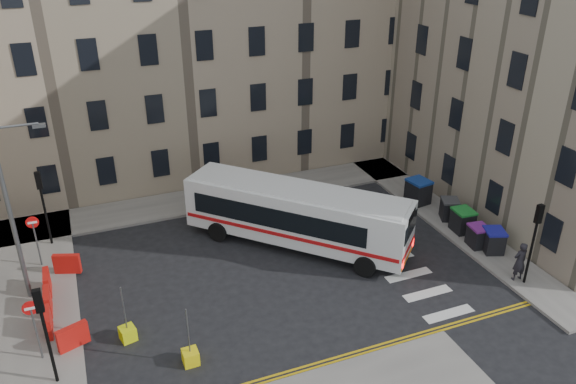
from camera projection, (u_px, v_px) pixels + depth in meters
ground at (310, 262)px, 28.20m from camera, size 120.00×120.00×0.00m
pavement_north at (159, 207)px, 33.34m from camera, size 36.00×3.20×0.15m
pavement_east at (417, 198)px, 34.49m from camera, size 2.40×26.00×0.15m
pavement_west at (6, 315)px, 24.35m from camera, size 6.00×22.00×0.15m
terrace_north at (110, 41)px, 34.98m from camera, size 38.30×10.80×17.20m
corner_east at (563, 25)px, 34.44m from camera, size 17.80×24.30×19.20m
traffic_light_east at (535, 232)px, 25.21m from camera, size 0.28×0.22×4.10m
traffic_light_nw at (42, 197)px, 28.36m from camera, size 0.28×0.22×4.10m
traffic_light_sw at (43, 322)px, 19.61m from camera, size 0.28×0.22×4.10m
streetlamp at (10, 215)px, 23.63m from camera, size 0.50×0.22×8.14m
no_entry_north at (34, 231)px, 26.88m from camera, size 0.60×0.08×3.00m
no_entry_south at (33, 318)px, 21.04m from camera, size 0.60×0.08×3.00m
roadworks_barriers at (57, 300)px, 24.39m from camera, size 1.66×6.26×1.00m
bus at (296, 213)px, 28.93m from camera, size 10.14×10.29×3.21m
wheelie_bin_a at (493, 240)px, 28.61m from camera, size 1.29×1.38×1.23m
wheelie_bin_b at (478, 236)px, 29.08m from camera, size 1.03×1.15×1.15m
wheelie_bin_c at (463, 220)px, 30.44m from camera, size 1.09×1.23×1.28m
wheelie_bin_d at (449, 209)px, 31.72m from camera, size 1.29×1.36×1.19m
wheelie_bin_e at (418, 191)px, 33.48m from camera, size 1.33×1.48×1.45m
pedestrian at (520, 261)px, 26.20m from camera, size 0.74×0.51×1.98m
bollard_yellow at (128, 334)px, 22.93m from camera, size 0.72×0.72×0.60m
bollard_chevron at (191, 357)px, 21.71m from camera, size 0.61×0.61×0.60m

